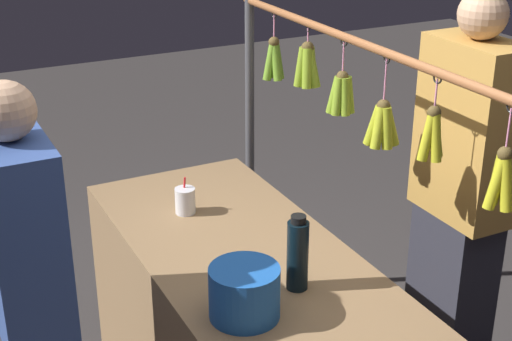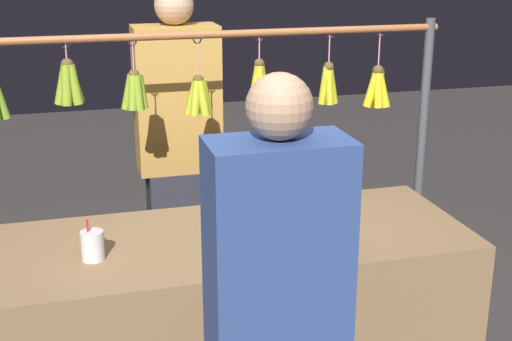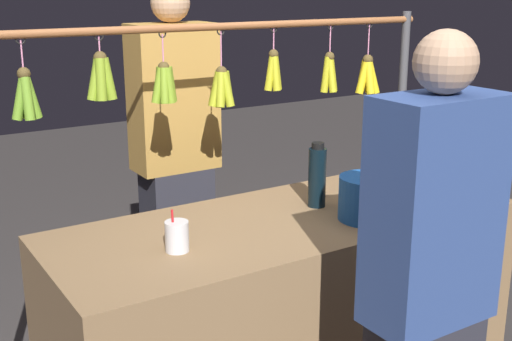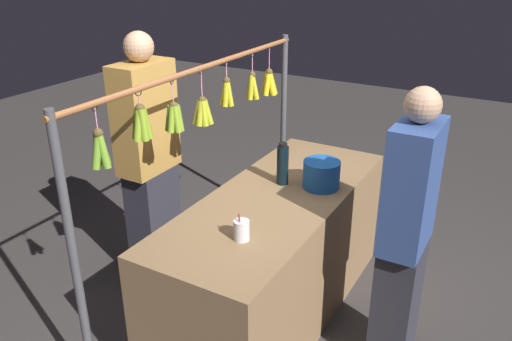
{
  "view_description": "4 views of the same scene",
  "coord_description": "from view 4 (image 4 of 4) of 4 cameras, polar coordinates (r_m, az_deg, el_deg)",
  "views": [
    {
      "loc": [
        -2.07,
        1.05,
        2.2
      ],
      "look_at": [
        0.02,
        0.0,
        1.19
      ],
      "focal_mm": 53.3,
      "sensor_mm": 36.0,
      "label": 1
    },
    {
      "loc": [
        0.56,
        2.45,
        1.92
      ],
      "look_at": [
        -0.11,
        0.0,
        1.09
      ],
      "focal_mm": 49.62,
      "sensor_mm": 36.0,
      "label": 2
    },
    {
      "loc": [
        1.41,
        2.0,
        1.72
      ],
      "look_at": [
        0.15,
        0.0,
        1.05
      ],
      "focal_mm": 46.51,
      "sensor_mm": 36.0,
      "label": 3
    },
    {
      "loc": [
        2.42,
        1.24,
        2.2
      ],
      "look_at": [
        0.24,
        0.0,
        1.09
      ],
      "focal_mm": 36.18,
      "sensor_mm": 36.0,
      "label": 4
    }
  ],
  "objects": [
    {
      "name": "market_counter",
      "position": [
        3.25,
        2.1,
        -9.47
      ],
      "size": [
        1.88,
        0.72,
        0.83
      ],
      "primitive_type": "cube",
      "color": "olive",
      "rests_on": "ground"
    },
    {
      "name": "vendor_person",
      "position": [
        3.5,
        -11.71,
        0.64
      ],
      "size": [
        0.41,
        0.22,
        1.72
      ],
      "color": "#2D2D38",
      "rests_on": "ground"
    },
    {
      "name": "blue_bucket",
      "position": [
        3.15,
        7.25,
        -0.42
      ],
      "size": [
        0.22,
        0.22,
        0.17
      ],
      "primitive_type": "cylinder",
      "color": "blue",
      "rests_on": "market_counter"
    },
    {
      "name": "ground_plane",
      "position": [
        3.5,
        2.0,
        -15.19
      ],
      "size": [
        12.0,
        12.0,
        0.0
      ],
      "primitive_type": "plane",
      "color": "#3B3735"
    },
    {
      "name": "customer_person",
      "position": [
        2.8,
        16.12,
        -7.36
      ],
      "size": [
        0.38,
        0.21,
        1.6
      ],
      "color": "#2D2D38",
      "rests_on": "ground"
    },
    {
      "name": "display_rack",
      "position": [
        3.16,
        -5.75,
        4.38
      ],
      "size": [
        2.21,
        0.13,
        1.58
      ],
      "color": "#4C4C51",
      "rests_on": "ground"
    },
    {
      "name": "water_bottle",
      "position": [
        3.16,
        2.97,
        0.68
      ],
      "size": [
        0.07,
        0.07,
        0.27
      ],
      "color": "black",
      "rests_on": "market_counter"
    },
    {
      "name": "drink_cup",
      "position": [
        2.6,
        -1.61,
        -6.6
      ],
      "size": [
        0.08,
        0.08,
        0.15
      ],
      "color": "silver",
      "rests_on": "market_counter"
    }
  ]
}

